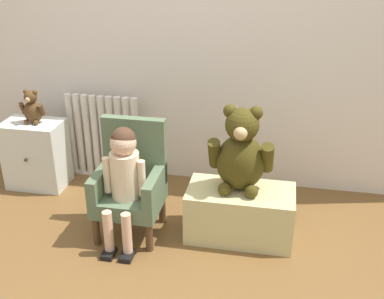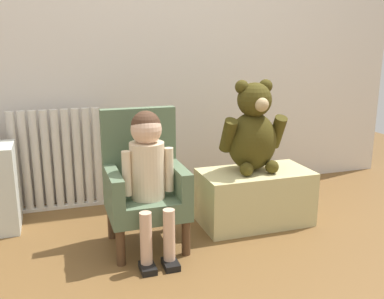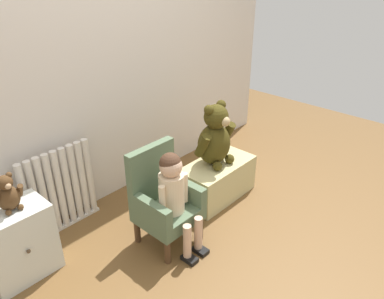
{
  "view_description": "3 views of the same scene",
  "coord_description": "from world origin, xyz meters",
  "px_view_note": "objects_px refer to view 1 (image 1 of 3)",
  "views": [
    {
      "loc": [
        0.66,
        -1.92,
        1.72
      ],
      "look_at": [
        0.19,
        0.52,
        0.57
      ],
      "focal_mm": 45.0,
      "sensor_mm": 36.0,
      "label": 1
    },
    {
      "loc": [
        -0.61,
        -1.56,
        1.03
      ],
      "look_at": [
        0.08,
        0.52,
        0.48
      ],
      "focal_mm": 40.0,
      "sensor_mm": 36.0,
      "label": 2
    },
    {
      "loc": [
        -1.61,
        -1.07,
        1.83
      ],
      "look_at": [
        0.16,
        0.54,
        0.57
      ],
      "focal_mm": 35.0,
      "sensor_mm": 36.0,
      "label": 3
    }
  ],
  "objects_px": {
    "large_teddy_bear": "(241,153)",
    "child_armchair": "(131,182)",
    "small_dresser": "(36,154)",
    "radiator": "(103,137)",
    "child_figure": "(124,170)",
    "low_bench": "(240,213)",
    "small_teddy_bear": "(32,108)"
  },
  "relations": [
    {
      "from": "small_teddy_bear",
      "to": "low_bench",
      "type": "bearing_deg",
      "value": -14.01
    },
    {
      "from": "child_figure",
      "to": "low_bench",
      "type": "bearing_deg",
      "value": 13.68
    },
    {
      "from": "small_dresser",
      "to": "small_teddy_bear",
      "type": "height_order",
      "value": "small_teddy_bear"
    },
    {
      "from": "child_figure",
      "to": "small_dresser",
      "type": "bearing_deg",
      "value": 148.03
    },
    {
      "from": "child_figure",
      "to": "child_armchair",
      "type": "bearing_deg",
      "value": 90.0
    },
    {
      "from": "child_armchair",
      "to": "small_teddy_bear",
      "type": "height_order",
      "value": "small_teddy_bear"
    },
    {
      "from": "child_figure",
      "to": "large_teddy_bear",
      "type": "height_order",
      "value": "large_teddy_bear"
    },
    {
      "from": "child_figure",
      "to": "small_teddy_bear",
      "type": "height_order",
      "value": "small_teddy_bear"
    },
    {
      "from": "low_bench",
      "to": "large_teddy_bear",
      "type": "distance_m",
      "value": 0.39
    },
    {
      "from": "child_figure",
      "to": "low_bench",
      "type": "distance_m",
      "value": 0.74
    },
    {
      "from": "small_dresser",
      "to": "child_armchair",
      "type": "xyz_separation_m",
      "value": [
        0.84,
        -0.42,
        0.09
      ]
    },
    {
      "from": "small_teddy_bear",
      "to": "large_teddy_bear",
      "type": "bearing_deg",
      "value": -13.14
    },
    {
      "from": "child_figure",
      "to": "small_teddy_bear",
      "type": "xyz_separation_m",
      "value": [
        -0.82,
        0.53,
        0.13
      ]
    },
    {
      "from": "radiator",
      "to": "low_bench",
      "type": "xyz_separation_m",
      "value": [
        1.07,
        -0.59,
        -0.16
      ]
    },
    {
      "from": "small_dresser",
      "to": "child_armchair",
      "type": "distance_m",
      "value": 0.94
    },
    {
      "from": "low_bench",
      "to": "small_teddy_bear",
      "type": "distance_m",
      "value": 1.59
    },
    {
      "from": "small_dresser",
      "to": "small_teddy_bear",
      "type": "distance_m",
      "value": 0.35
    },
    {
      "from": "child_figure",
      "to": "large_teddy_bear",
      "type": "bearing_deg",
      "value": 16.18
    },
    {
      "from": "radiator",
      "to": "large_teddy_bear",
      "type": "distance_m",
      "value": 1.22
    },
    {
      "from": "small_dresser",
      "to": "large_teddy_bear",
      "type": "relative_size",
      "value": 0.94
    },
    {
      "from": "large_teddy_bear",
      "to": "child_armchair",
      "type": "bearing_deg",
      "value": -173.23
    },
    {
      "from": "low_bench",
      "to": "small_teddy_bear",
      "type": "xyz_separation_m",
      "value": [
        -1.48,
        0.37,
        0.44
      ]
    },
    {
      "from": "large_teddy_bear",
      "to": "small_teddy_bear",
      "type": "bearing_deg",
      "value": 166.86
    },
    {
      "from": "small_dresser",
      "to": "child_figure",
      "type": "xyz_separation_m",
      "value": [
        0.84,
        -0.53,
        0.22
      ]
    },
    {
      "from": "child_armchair",
      "to": "small_dresser",
      "type": "bearing_deg",
      "value": 153.77
    },
    {
      "from": "radiator",
      "to": "small_teddy_bear",
      "type": "height_order",
      "value": "small_teddy_bear"
    },
    {
      "from": "low_bench",
      "to": "radiator",
      "type": "bearing_deg",
      "value": 151.3
    },
    {
      "from": "small_dresser",
      "to": "child_armchair",
      "type": "height_order",
      "value": "child_armchair"
    },
    {
      "from": "radiator",
      "to": "small_dresser",
      "type": "bearing_deg",
      "value": -152.68
    },
    {
      "from": "child_armchair",
      "to": "child_figure",
      "type": "distance_m",
      "value": 0.17
    },
    {
      "from": "small_dresser",
      "to": "child_figure",
      "type": "bearing_deg",
      "value": -31.97
    },
    {
      "from": "large_teddy_bear",
      "to": "small_teddy_bear",
      "type": "height_order",
      "value": "large_teddy_bear"
    }
  ]
}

